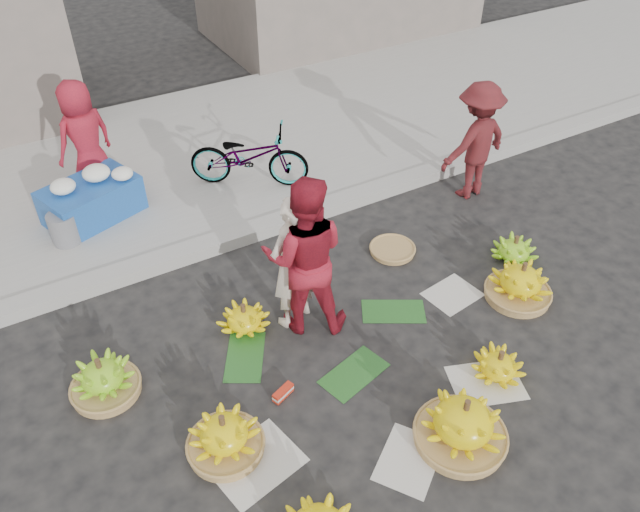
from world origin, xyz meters
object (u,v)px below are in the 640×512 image
banana_bunch_4 (520,283)px  flower_table (92,198)px  bicycle (249,156)px  banana_bunch_0 (224,436)px  vendor_cream (292,262)px

banana_bunch_4 → flower_table: 5.01m
flower_table → bicycle: bearing=-27.0°
banana_bunch_0 → bicycle: (1.85, 3.47, 0.33)m
banana_bunch_4 → bicycle: 3.66m
banana_bunch_4 → bicycle: (-1.58, 3.29, 0.32)m
bicycle → banana_bunch_4: bearing=-120.6°
banana_bunch_4 → flower_table: (-3.53, 3.55, 0.18)m
banana_bunch_0 → bicycle: 3.95m
bicycle → vendor_cream: bearing=-161.1°
bicycle → flower_table: bearing=115.9°
banana_bunch_0 → banana_bunch_4: 3.44m
banana_bunch_4 → vendor_cream: vendor_cream is taller
flower_table → vendor_cream: bearing=-82.7°
banana_bunch_0 → flower_table: bearing=91.5°
flower_table → bicycle: (1.95, -0.27, 0.14)m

